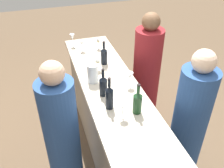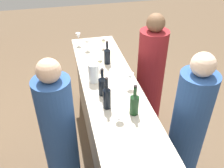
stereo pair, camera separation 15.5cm
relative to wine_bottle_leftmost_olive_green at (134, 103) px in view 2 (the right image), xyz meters
name	(u,v)px [view 2 (the right image)]	position (x,y,z in m)	size (l,w,h in m)	color
ground_plane	(112,153)	(0.42, 0.10, -1.11)	(12.00, 12.00, 0.00)	brown
bar_counter	(112,123)	(0.42, 0.10, -0.61)	(2.54, 0.58, 0.99)	gray
wine_bottle_leftmost_olive_green	(134,103)	(0.00, 0.00, 0.00)	(0.08, 0.08, 0.30)	#193D1E
wine_bottle_second_left_near_black	(107,97)	(0.13, 0.22, 0.01)	(0.07, 0.07, 0.33)	black
wine_bottle_center_near_black	(102,85)	(0.34, 0.22, 0.00)	(0.08, 0.08, 0.29)	black
wine_bottle_second_right_near_black	(107,55)	(0.93, 0.04, -0.01)	(0.07, 0.07, 0.28)	black
wine_glass_near_left	(130,77)	(0.41, -0.08, 0.00)	(0.07, 0.07, 0.16)	white
wine_glass_near_center	(103,41)	(1.34, 0.00, -0.02)	(0.06, 0.06, 0.14)	white
wine_glass_near_right	(119,107)	(-0.02, 0.15, 0.00)	(0.08, 0.08, 0.15)	white
wine_glass_far_left	(100,61)	(0.82, 0.15, -0.02)	(0.07, 0.07, 0.15)	white
wine_glass_far_center	(87,42)	(1.34, 0.22, -0.01)	(0.07, 0.07, 0.14)	white
wine_glass_far_right	(78,36)	(1.51, 0.31, 0.00)	(0.07, 0.07, 0.16)	white
water_pitcher	(94,73)	(0.59, 0.26, -0.01)	(0.11, 0.11, 0.20)	silver
person_left_guest	(150,77)	(0.93, -0.52, -0.39)	(0.42, 0.42, 1.56)	maroon
person_center_guest	(187,131)	(-0.08, -0.53, -0.38)	(0.39, 0.39, 1.58)	#284C8C
person_right_guest	(60,138)	(0.11, 0.68, -0.38)	(0.42, 0.42, 1.57)	#284C8C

